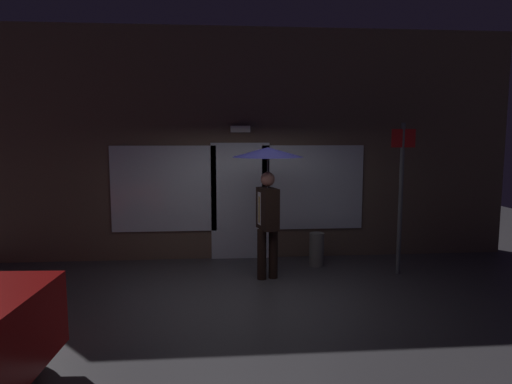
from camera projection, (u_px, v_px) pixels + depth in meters
name	position (u px, v px, depth m)	size (l,w,h in m)	color
ground_plane	(248.00, 298.00, 6.60)	(18.00, 18.00, 0.00)	#423F44
building_facade	(240.00, 146.00, 8.66)	(10.40, 0.48, 4.30)	brown
person_with_umbrella	(268.00, 178.00, 7.30)	(1.13, 1.13, 2.15)	black
street_sign_post	(401.00, 190.00, 7.59)	(0.40, 0.07, 2.54)	#595B60
sidewalk_bollard	(317.00, 249.00, 8.20)	(0.26, 0.26, 0.60)	slate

